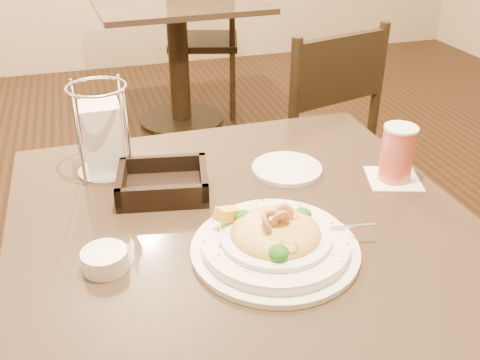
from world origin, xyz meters
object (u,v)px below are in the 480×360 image
object	(u,v)px
drink_glass	(397,154)
bread_basket	(163,184)
dining_chair_near	(309,140)
butter_ramekin	(105,260)
pasta_bowl	(275,239)
side_plate	(287,169)
dining_chair_far	(203,36)
background_table	(178,41)
main_table	(243,310)
napkin_caddy	(103,136)

from	to	relation	value
drink_glass	bread_basket	xyz separation A→B (m)	(-0.50, 0.09, -0.04)
dining_chair_near	butter_ramekin	size ratio (longest dim) A/B	11.71
dining_chair_near	drink_glass	world-z (taller)	dining_chair_near
pasta_bowl	side_plate	bearing A→B (deg)	64.90
dining_chair_far	drink_glass	world-z (taller)	dining_chair_far
dining_chair_far	pasta_bowl	distance (m)	2.54
background_table	dining_chair_near	bearing A→B (deg)	-81.55
main_table	side_plate	world-z (taller)	side_plate
dining_chair_near	butter_ramekin	distance (m)	1.20
pasta_bowl	butter_ramekin	xyz separation A→B (m)	(-0.30, 0.04, -0.01)
dining_chair_near	bread_basket	world-z (taller)	dining_chair_near
dining_chair_far	napkin_caddy	size ratio (longest dim) A/B	4.44
dining_chair_far	drink_glass	distance (m)	2.33
pasta_bowl	drink_glass	world-z (taller)	drink_glass
background_table	pasta_bowl	distance (m)	2.39
bread_basket	napkin_caddy	world-z (taller)	napkin_caddy
bread_basket	dining_chair_near	bearing A→B (deg)	45.74
dining_chair_near	side_plate	size ratio (longest dim) A/B	5.75
drink_glass	side_plate	xyz separation A→B (m)	(-0.21, 0.11, -0.06)
main_table	drink_glass	distance (m)	0.48
main_table	background_table	distance (m)	2.27
drink_glass	napkin_caddy	size ratio (longest dim) A/B	0.68
background_table	pasta_bowl	world-z (taller)	pasta_bowl
dining_chair_near	butter_ramekin	xyz separation A→B (m)	(-0.77, -0.88, 0.27)
side_plate	butter_ramekin	world-z (taller)	butter_ramekin
butter_ramekin	pasta_bowl	bearing A→B (deg)	-7.98
main_table	butter_ramekin	bearing A→B (deg)	-164.87
background_table	bread_basket	distance (m)	2.15
drink_glass	pasta_bowl	bearing A→B (deg)	-153.27
background_table	napkin_caddy	distance (m)	2.06
napkin_caddy	dining_chair_far	bearing A→B (deg)	71.26
background_table	dining_chair_near	distance (m)	1.46
bread_basket	napkin_caddy	bearing A→B (deg)	129.78
background_table	dining_chair_far	bearing A→B (deg)	34.29
pasta_bowl	napkin_caddy	world-z (taller)	napkin_caddy
dining_chair_far	butter_ramekin	distance (m)	2.57
dining_chair_near	dining_chair_far	size ratio (longest dim) A/B	1.00
background_table	dining_chair_near	world-z (taller)	dining_chair_near
main_table	pasta_bowl	bearing A→B (deg)	-77.77
main_table	side_plate	xyz separation A→B (m)	(0.16, 0.17, 0.24)
dining_chair_far	drink_glass	size ratio (longest dim) A/B	6.56
background_table	butter_ramekin	distance (m)	2.40
dining_chair_near	drink_glass	xyz separation A→B (m)	(-0.13, -0.74, 0.32)
dining_chair_near	side_plate	world-z (taller)	dining_chair_near
bread_basket	side_plate	bearing A→B (deg)	2.99
pasta_bowl	butter_ramekin	distance (m)	0.30
drink_glass	napkin_caddy	xyz separation A→B (m)	(-0.61, 0.22, 0.03)
drink_glass	bread_basket	world-z (taller)	drink_glass
main_table	side_plate	bearing A→B (deg)	46.76
side_plate	main_table	bearing A→B (deg)	-133.24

